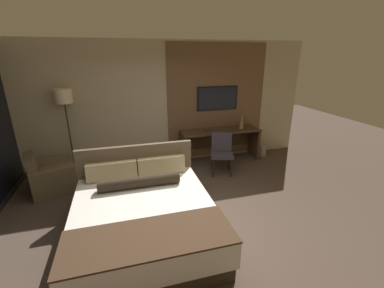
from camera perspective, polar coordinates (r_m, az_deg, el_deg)
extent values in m
plane|color=#4C3D33|center=(4.17, -0.51, -17.38)|extent=(16.00, 16.00, 0.00)
cube|color=#BCAD8E|center=(5.99, -7.27, 8.70)|extent=(7.20, 0.06, 2.80)
cube|color=brown|center=(6.30, 5.53, 9.30)|extent=(2.41, 0.03, 2.70)
cube|color=#33281E|center=(3.88, -10.26, -18.95)|extent=(1.83, 2.02, 0.22)
cube|color=silver|center=(3.71, -10.53, -15.51)|extent=(1.88, 2.08, 0.35)
cube|color=#422D1E|center=(3.06, -9.35, -19.75)|extent=(1.90, 0.73, 0.02)
cube|color=brown|center=(4.58, -12.05, -6.52)|extent=(1.92, 0.08, 1.06)
cube|color=tan|center=(4.38, -17.34, -5.68)|extent=(0.79, 0.23, 0.31)
cube|color=tan|center=(4.41, -6.84, -4.68)|extent=(0.79, 0.23, 0.31)
cylinder|color=#2D2319|center=(4.03, -11.54, -8.30)|extent=(1.22, 0.17, 0.17)
cube|color=#422D1E|center=(6.17, 6.36, 2.96)|extent=(1.91, 0.56, 0.03)
cube|color=#422D1E|center=(6.02, -1.97, -1.27)|extent=(0.06, 0.50, 0.74)
cube|color=#422D1E|center=(6.68, 13.61, 0.31)|extent=(0.06, 0.50, 0.74)
cube|color=#422D1E|center=(6.50, 5.40, 0.92)|extent=(1.79, 0.02, 0.37)
cube|color=black|center=(6.26, 5.66, 10.08)|extent=(1.01, 0.04, 0.57)
cube|color=black|center=(6.24, 5.73, 10.05)|extent=(0.95, 0.01, 0.52)
cube|color=#38333D|center=(5.59, 6.66, -2.43)|extent=(0.59, 0.57, 0.05)
cube|color=#38333D|center=(5.69, 6.58, 0.51)|extent=(0.45, 0.23, 0.42)
cylinder|color=black|center=(5.49, 4.74, -5.34)|extent=(0.04, 0.04, 0.41)
cylinder|color=black|center=(5.53, 8.71, -5.33)|extent=(0.04, 0.04, 0.41)
cylinder|color=black|center=(5.82, 4.55, -3.85)|extent=(0.04, 0.04, 0.41)
cylinder|color=black|center=(5.86, 8.28, -3.85)|extent=(0.04, 0.04, 0.41)
cube|color=brown|center=(5.68, -28.25, -6.90)|extent=(0.92, 0.81, 0.41)
cube|color=brown|center=(5.54, -32.12, -3.91)|extent=(0.36, 0.65, 0.38)
cube|color=brown|center=(5.33, -28.03, -7.74)|extent=(0.77, 0.31, 0.55)
cube|color=brown|center=(5.98, -28.66, -4.94)|extent=(0.77, 0.31, 0.55)
cylinder|color=#282623|center=(6.18, -24.33, -6.13)|extent=(0.28, 0.28, 0.03)
cylinder|color=#332D28|center=(5.91, -25.38, 0.86)|extent=(0.03, 0.03, 1.62)
cylinder|color=beige|center=(5.71, -26.70, 9.52)|extent=(0.34, 0.34, 0.28)
cone|color=#846647|center=(6.33, 10.98, 5.06)|extent=(0.12, 0.12, 0.38)
cube|color=#332D28|center=(6.08, 3.66, 3.09)|extent=(0.25, 0.20, 0.03)
cylinder|color=gray|center=(6.87, 15.24, -1.36)|extent=(0.22, 0.22, 0.28)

